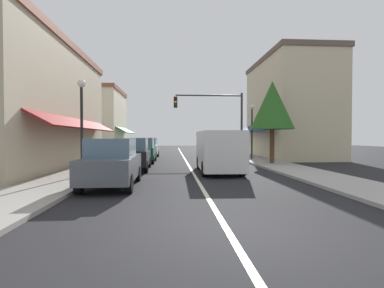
# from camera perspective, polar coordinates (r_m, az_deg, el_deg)

# --- Properties ---
(ground_plane) EXTENTS (80.00, 80.00, 0.00)m
(ground_plane) POSITION_cam_1_polar(r_m,az_deg,el_deg) (23.56, -1.30, -3.09)
(ground_plane) COLOR black
(sidewalk_left) EXTENTS (2.60, 56.00, 0.12)m
(sidewalk_left) POSITION_cam_1_polar(r_m,az_deg,el_deg) (23.94, -14.59, -2.92)
(sidewalk_left) COLOR gray
(sidewalk_left) RESTS_ON ground
(sidewalk_right) EXTENTS (2.60, 56.00, 0.12)m
(sidewalk_right) POSITION_cam_1_polar(r_m,az_deg,el_deg) (24.43, 11.71, -2.82)
(sidewalk_right) COLOR #A39E99
(sidewalk_right) RESTS_ON ground
(lane_center_stripe) EXTENTS (0.14, 52.00, 0.01)m
(lane_center_stripe) POSITION_cam_1_polar(r_m,az_deg,el_deg) (23.56, -1.30, -3.08)
(lane_center_stripe) COLOR silver
(lane_center_stripe) RESTS_ON ground
(storefront_left_block) EXTENTS (6.02, 14.20, 7.26)m
(storefront_left_block) POSITION_cam_1_polar(r_m,az_deg,el_deg) (19.33, -28.81, 6.56)
(storefront_left_block) COLOR #BCAD8E
(storefront_left_block) RESTS_ON ground
(storefront_right_block) EXTENTS (6.45, 10.20, 8.77)m
(storefront_right_block) POSITION_cam_1_polar(r_m,az_deg,el_deg) (27.64, 18.41, 6.59)
(storefront_right_block) COLOR beige
(storefront_right_block) RESTS_ON ground
(storefront_far_left) EXTENTS (6.94, 8.20, 7.16)m
(storefront_far_left) POSITION_cam_1_polar(r_m,az_deg,el_deg) (34.58, -18.27, 4.19)
(storefront_far_left) COLOR beige
(storefront_far_left) RESTS_ON ground
(parked_car_nearest_left) EXTENTS (1.83, 4.12, 1.77)m
(parked_car_nearest_left) POSITION_cam_1_polar(r_m,az_deg,el_deg) (11.13, -15.25, -3.55)
(parked_car_nearest_left) COLOR #4C5156
(parked_car_nearest_left) RESTS_ON ground
(parked_car_second_left) EXTENTS (1.84, 4.13, 1.77)m
(parked_car_second_left) POSITION_cam_1_polar(r_m,az_deg,el_deg) (16.48, -11.37, -1.96)
(parked_car_second_left) COLOR black
(parked_car_second_left) RESTS_ON ground
(parked_car_third_left) EXTENTS (1.78, 4.10, 1.77)m
(parked_car_third_left) POSITION_cam_1_polar(r_m,az_deg,el_deg) (21.27, -9.55, -1.21)
(parked_car_third_left) COLOR #0F4C33
(parked_car_third_left) RESTS_ON ground
(parked_car_far_left) EXTENTS (1.87, 4.14, 1.77)m
(parked_car_far_left) POSITION_cam_1_polar(r_m,az_deg,el_deg) (26.11, -8.60, -0.74)
(parked_car_far_left) COLOR #B7BABF
(parked_car_far_left) RESTS_ON ground
(van_in_lane) EXTENTS (2.06, 5.21, 2.12)m
(van_in_lane) POSITION_cam_1_polar(r_m,az_deg,el_deg) (15.22, 5.16, -1.20)
(van_in_lane) COLOR silver
(van_in_lane) RESTS_ON ground
(traffic_signal_mast_arm) EXTENTS (5.81, 0.50, 5.55)m
(traffic_signal_mast_arm) POSITION_cam_1_polar(r_m,az_deg,el_deg) (24.74, 4.99, 6.03)
(traffic_signal_mast_arm) COLOR #333333
(traffic_signal_mast_arm) RESTS_ON ground
(street_lamp_left_near) EXTENTS (0.36, 0.36, 4.36)m
(street_lamp_left_near) POSITION_cam_1_polar(r_m,az_deg,el_deg) (13.89, -20.65, 6.04)
(street_lamp_left_near) COLOR black
(street_lamp_left_near) RESTS_ON ground
(street_lamp_right_mid) EXTENTS (0.36, 0.36, 4.35)m
(street_lamp_right_mid) POSITION_cam_1_polar(r_m,az_deg,el_deg) (23.33, 11.55, 4.14)
(street_lamp_right_mid) COLOR black
(street_lamp_right_mid) RESTS_ON ground
(tree_right_near) EXTENTS (2.86, 2.86, 5.49)m
(tree_right_near) POSITION_cam_1_polar(r_m,az_deg,el_deg) (20.03, 15.33, 7.23)
(tree_right_near) COLOR #4C331E
(tree_right_near) RESTS_ON ground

